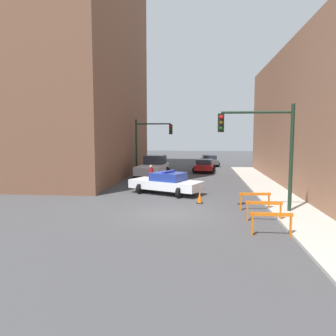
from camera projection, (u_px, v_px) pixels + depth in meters
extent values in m
plane|color=#424244|center=(169.00, 213.00, 16.05)|extent=(120.00, 120.00, 0.00)
cube|color=#B2ADA3|center=(299.00, 215.00, 15.43)|extent=(2.40, 44.00, 0.12)
cube|color=brown|center=(53.00, 39.00, 29.79)|extent=(14.00, 20.00, 25.03)
cylinder|color=black|center=(291.00, 158.00, 15.83)|extent=(0.18, 0.18, 5.20)
cylinder|color=black|center=(257.00, 112.00, 15.77)|extent=(3.40, 0.12, 0.12)
cube|color=black|center=(221.00, 123.00, 15.99)|extent=(0.30, 0.22, 0.90)
sphere|color=red|center=(221.00, 117.00, 15.82)|extent=(0.18, 0.18, 0.18)
sphere|color=#4C3D0C|center=(221.00, 123.00, 15.85)|extent=(0.18, 0.18, 0.18)
sphere|color=#0C4219|center=(221.00, 128.00, 15.88)|extent=(0.18, 0.18, 0.18)
cylinder|color=black|center=(136.00, 148.00, 30.30)|extent=(0.18, 0.18, 5.20)
cylinder|color=black|center=(153.00, 124.00, 29.91)|extent=(3.20, 0.12, 0.12)
cube|color=black|center=(171.00, 129.00, 29.80)|extent=(0.30, 0.22, 0.90)
sphere|color=red|center=(171.00, 126.00, 29.63)|extent=(0.18, 0.18, 0.18)
sphere|color=#4C3D0C|center=(171.00, 129.00, 29.66)|extent=(0.18, 0.18, 0.18)
sphere|color=#0C4219|center=(171.00, 132.00, 29.69)|extent=(0.18, 0.18, 0.18)
cube|color=white|center=(166.00, 185.00, 21.28)|extent=(5.04, 3.65, 0.55)
cube|color=navy|center=(168.00, 177.00, 21.13)|extent=(2.48, 2.31, 0.52)
cylinder|color=black|center=(140.00, 189.00, 21.31)|extent=(0.48, 0.69, 0.66)
cylinder|color=black|center=(154.00, 185.00, 22.77)|extent=(0.48, 0.69, 0.66)
cylinder|color=black|center=(179.00, 193.00, 19.84)|extent=(0.48, 0.69, 0.66)
cylinder|color=black|center=(192.00, 189.00, 21.30)|extent=(0.48, 0.69, 0.66)
cube|color=#2633BF|center=(168.00, 172.00, 21.09)|extent=(0.76, 1.34, 0.12)
cube|color=silver|center=(152.00, 169.00, 29.52)|extent=(2.50, 5.56, 0.70)
cube|color=#2D333D|center=(155.00, 160.00, 30.50)|extent=(1.99, 1.89, 0.80)
cylinder|color=black|center=(147.00, 170.00, 31.36)|extent=(0.82, 0.33, 0.80)
cylinder|color=black|center=(166.00, 171.00, 31.01)|extent=(0.82, 0.33, 0.80)
cylinder|color=black|center=(137.00, 175.00, 28.10)|extent=(0.82, 0.33, 0.80)
cylinder|color=black|center=(158.00, 175.00, 27.75)|extent=(0.82, 0.33, 0.80)
cube|color=maroon|center=(204.00, 166.00, 33.61)|extent=(2.09, 4.41, 0.52)
cube|color=#232833|center=(204.00, 162.00, 33.39)|extent=(1.70, 1.91, 0.48)
cylinder|color=black|center=(197.00, 167.00, 35.09)|extent=(0.63, 0.26, 0.62)
cylinder|color=black|center=(213.00, 168.00, 34.81)|extent=(0.63, 0.26, 0.62)
cylinder|color=black|center=(195.00, 170.00, 32.47)|extent=(0.63, 0.26, 0.62)
cylinder|color=black|center=(212.00, 170.00, 32.20)|extent=(0.63, 0.26, 0.62)
cube|color=#474C51|center=(209.00, 161.00, 40.18)|extent=(2.17, 4.44, 0.52)
cube|color=#232833|center=(209.00, 157.00, 39.96)|extent=(1.73, 1.94, 0.48)
cylinder|color=black|center=(201.00, 162.00, 41.54)|extent=(0.64, 0.27, 0.62)
cylinder|color=black|center=(214.00, 162.00, 41.52)|extent=(0.64, 0.27, 0.62)
cylinder|color=black|center=(203.00, 164.00, 38.89)|extent=(0.64, 0.27, 0.62)
cylinder|color=black|center=(217.00, 164.00, 38.87)|extent=(0.64, 0.27, 0.62)
cylinder|color=#474C66|center=(151.00, 182.00, 23.61)|extent=(0.34, 0.34, 0.82)
cylinder|color=maroon|center=(151.00, 172.00, 23.53)|extent=(0.43, 0.43, 0.62)
sphere|color=tan|center=(151.00, 167.00, 23.49)|extent=(0.26, 0.26, 0.22)
cube|color=orange|center=(272.00, 214.00, 12.45)|extent=(1.60, 0.05, 0.14)
cube|color=orange|center=(252.00, 224.00, 12.56)|extent=(0.05, 0.16, 0.90)
cube|color=orange|center=(291.00, 225.00, 12.42)|extent=(0.05, 0.16, 0.90)
cube|color=orange|center=(264.00, 203.00, 14.53)|extent=(1.60, 0.09, 0.14)
cube|color=orange|center=(247.00, 211.00, 14.66)|extent=(0.05, 0.16, 0.90)
cube|color=orange|center=(281.00, 212.00, 14.48)|extent=(0.05, 0.16, 0.90)
cube|color=orange|center=(255.00, 194.00, 16.68)|extent=(1.60, 0.22, 0.14)
cube|color=orange|center=(241.00, 201.00, 16.71)|extent=(0.07, 0.16, 0.90)
cube|color=orange|center=(269.00, 201.00, 16.72)|extent=(0.07, 0.16, 0.90)
cube|color=black|center=(200.00, 203.00, 18.42)|extent=(0.36, 0.36, 0.04)
cone|color=#F2600C|center=(200.00, 197.00, 18.39)|extent=(0.28, 0.28, 0.62)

